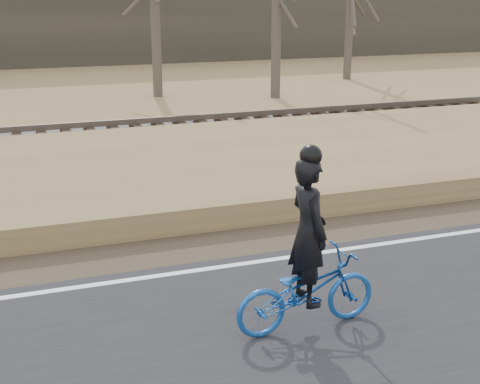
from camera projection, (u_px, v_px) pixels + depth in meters
name	position (u px, v px, depth m)	size (l,w,h in m)	color
cyclist	(307.00, 272.00, 7.95)	(1.86, 0.73, 2.28)	#164998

